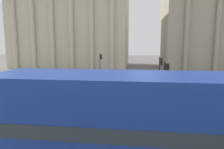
{
  "coord_description": "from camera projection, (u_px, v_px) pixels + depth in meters",
  "views": [
    {
      "loc": [
        -0.09,
        -2.14,
        5.11
      ],
      "look_at": [
        -2.32,
        15.72,
        2.45
      ],
      "focal_mm": 32.0,
      "sensor_mm": 36.0,
      "label": 1
    }
  ],
  "objects": [
    {
      "name": "car_silver",
      "position": [
        171.0,
        82.0,
        23.9
      ],
      "size": [
        4.2,
        1.93,
        1.35
      ],
      "rotation": [
        0.0,
        0.0,
        4.43
      ],
      "color": "black",
      "rests_on": "ground_plane"
    },
    {
      "name": "traffic_light_near",
      "position": [
        165.0,
        83.0,
        13.1
      ],
      "size": [
        0.42,
        0.24,
        4.03
      ],
      "color": "black",
      "rests_on": "ground_plane"
    },
    {
      "name": "traffic_light_mid",
      "position": [
        160.0,
        71.0,
        19.4
      ],
      "size": [
        0.42,
        0.24,
        3.98
      ],
      "color": "black",
      "rests_on": "ground_plane"
    },
    {
      "name": "plaza_building_left",
      "position": [
        74.0,
        28.0,
        48.66
      ],
      "size": [
        26.6,
        17.01,
        18.32
      ],
      "color": "beige",
      "rests_on": "ground_plane"
    },
    {
      "name": "traffic_light_far",
      "position": [
        101.0,
        63.0,
        27.79
      ],
      "size": [
        0.42,
        0.24,
        3.96
      ],
      "color": "black",
      "rests_on": "ground_plane"
    },
    {
      "name": "pedestrian_red",
      "position": [
        171.0,
        76.0,
        26.31
      ],
      "size": [
        0.32,
        0.32,
        1.77
      ],
      "rotation": [
        0.0,
        0.0,
        4.95
      ],
      "color": "#282B33",
      "rests_on": "ground_plane"
    },
    {
      "name": "double_decker_bus",
      "position": [
        165.0,
        130.0,
        6.57
      ],
      "size": [
        11.47,
        2.75,
        4.17
      ],
      "rotation": [
        0.0,
        0.0,
        -0.01
      ],
      "color": "black",
      "rests_on": "ground_plane"
    },
    {
      "name": "car_navy",
      "position": [
        138.0,
        79.0,
        26.31
      ],
      "size": [
        4.2,
        1.93,
        1.35
      ],
      "rotation": [
        0.0,
        0.0,
        2.03
      ],
      "color": "black",
      "rests_on": "ground_plane"
    }
  ]
}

